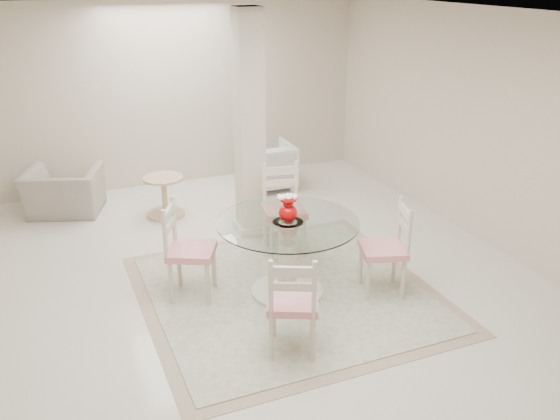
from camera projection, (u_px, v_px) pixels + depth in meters
name	position (u px, v px, depth m)	size (l,w,h in m)	color
ground	(249.00, 286.00, 6.20)	(7.00, 7.00, 0.00)	silver
room_shell	(245.00, 111.00, 5.50)	(6.02, 7.02, 2.71)	beige
column	(249.00, 127.00, 6.98)	(0.30, 0.30, 2.70)	beige
area_rug	(288.00, 293.00, 6.05)	(2.88, 2.88, 0.02)	tan
dining_table	(288.00, 258.00, 5.89)	(1.40, 1.40, 0.81)	beige
red_vase	(288.00, 209.00, 5.70)	(0.21, 0.18, 0.28)	#AD0506
dining_chair_east	(390.00, 242.00, 5.87)	(0.55, 0.55, 1.08)	beige
dining_chair_north	(283.00, 202.00, 6.77)	(0.54, 0.54, 1.15)	beige
dining_chair_west	(184.00, 243.00, 5.81)	(0.59, 0.59, 1.11)	beige
dining_chair_south	(293.00, 298.00, 4.90)	(0.56, 0.56, 1.06)	beige
recliner_taupe	(64.00, 191.00, 7.92)	(0.95, 0.83, 0.62)	#A19685
armchair_white	(267.00, 166.00, 8.84)	(0.73, 0.76, 0.69)	white
side_table	(165.00, 198.00, 7.86)	(0.52, 0.52, 0.55)	#D7B984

